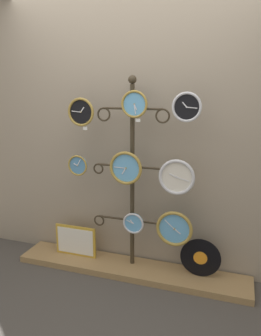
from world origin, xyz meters
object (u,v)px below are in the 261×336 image
at_px(clock_bottom_center, 133,223).
at_px(vinyl_record, 200,258).
at_px(display_stand, 132,211).
at_px(clock_middle_left, 78,165).
at_px(clock_top_right, 187,107).
at_px(clock_top_left, 81,112).
at_px(clock_top_center, 135,104).
at_px(picture_frame, 76,241).
at_px(clock_middle_right, 177,177).
at_px(clock_middle_center, 126,168).
at_px(clock_bottom_right, 174,229).

distance_m(clock_bottom_center, vinyl_record, 0.66).
distance_m(display_stand, clock_middle_left, 0.65).
distance_m(clock_top_right, clock_bottom_center, 1.13).
xyz_separation_m(clock_top_left, clock_bottom_center, (0.47, 0.02, -0.98)).
bearing_deg(clock_top_center, picture_frame, 174.91).
bearing_deg(vinyl_record, clock_middle_right, -165.66).
bearing_deg(display_stand, clock_bottom_center, -64.58).
distance_m(clock_top_center, clock_middle_right, 0.70).
bearing_deg(clock_bottom_center, display_stand, 115.42).
relative_size(display_stand, clock_middle_center, 6.09).
distance_m(clock_bottom_right, vinyl_record, 0.36).
height_order(clock_bottom_center, picture_frame, clock_bottom_center).
bearing_deg(clock_top_right, clock_middle_right, 162.77).
bearing_deg(clock_middle_left, clock_top_left, -23.99).
bearing_deg(clock_middle_center, vinyl_record, 7.33).
distance_m(clock_top_left, vinyl_record, 1.65).
relative_size(clock_bottom_right, vinyl_record, 0.90).
relative_size(clock_top_center, clock_middle_left, 1.17).
bearing_deg(clock_bottom_right, vinyl_record, 17.78).
height_order(display_stand, vinyl_record, display_stand).
bearing_deg(clock_middle_left, vinyl_record, 2.54).
height_order(clock_top_center, vinyl_record, clock_top_center).
relative_size(clock_bottom_center, picture_frame, 0.46).
height_order(display_stand, clock_top_center, display_stand).
bearing_deg(clock_top_right, clock_top_left, -179.76).
height_order(clock_top_right, clock_middle_center, clock_top_right).
xyz_separation_m(clock_top_right, vinyl_record, (0.16, 0.08, -1.31)).
bearing_deg(picture_frame, clock_top_center, -5.09).
bearing_deg(clock_top_center, clock_middle_right, 1.11).
relative_size(display_stand, vinyl_record, 5.04).
height_order(clock_top_right, clock_bottom_center, clock_top_right).
xyz_separation_m(clock_bottom_right, vinyl_record, (0.23, 0.07, -0.28)).
relative_size(clock_top_right, clock_middle_center, 0.80).
bearing_deg(clock_top_right, picture_frame, 176.30).
distance_m(clock_middle_left, picture_frame, 0.79).
distance_m(clock_middle_right, clock_bottom_center, 0.60).
bearing_deg(picture_frame, clock_top_left, -26.19).
xyz_separation_m(display_stand, clock_top_right, (0.48, -0.10, 0.95)).
height_order(clock_top_center, clock_bottom_right, clock_top_center).
bearing_deg(vinyl_record, clock_middle_center, -172.67).
height_order(display_stand, picture_frame, display_stand).
bearing_deg(clock_middle_center, picture_frame, 172.18).
distance_m(clock_middle_center, clock_middle_right, 0.44).
xyz_separation_m(clock_middle_center, clock_middle_right, (0.44, 0.03, -0.05)).
xyz_separation_m(clock_top_right, picture_frame, (-1.06, 0.07, -1.33)).
relative_size(clock_top_left, clock_middle_left, 1.28).
bearing_deg(clock_top_center, display_stand, 118.29).
bearing_deg(clock_middle_center, clock_top_left, 179.38).
relative_size(clock_top_right, clock_bottom_center, 1.20).
bearing_deg(clock_middle_left, clock_top_right, -1.53).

